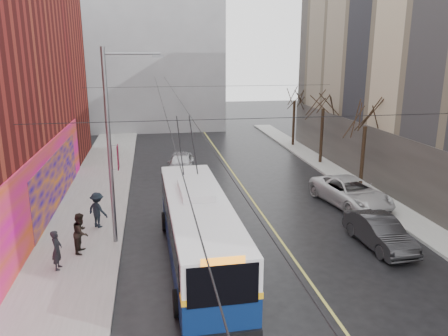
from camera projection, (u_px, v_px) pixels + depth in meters
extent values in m
cube|color=gray|center=(84.00, 229.00, 22.21)|extent=(4.00, 60.00, 0.15)
cube|color=gray|center=(392.00, 209.00, 24.95)|extent=(2.00, 60.00, 0.15)
cube|color=#BFB74C|center=(256.00, 206.00, 25.66)|extent=(0.12, 50.00, 0.01)
cube|color=#F005A8|center=(29.00, 209.00, 19.49)|extent=(0.08, 28.00, 4.00)
cube|color=#19059F|center=(57.00, 180.00, 25.32)|extent=(0.06, 12.00, 3.20)
cube|color=#4C4742|center=(393.00, 167.00, 26.52)|extent=(0.06, 36.00, 4.00)
cube|color=gray|center=(134.00, 50.00, 51.69)|extent=(20.00, 12.00, 18.00)
cylinder|color=slate|center=(110.00, 151.00, 19.44)|extent=(0.20, 0.20, 9.00)
cube|color=maroon|center=(118.00, 157.00, 19.57)|extent=(0.04, 0.60, 1.10)
cylinder|color=slate|center=(132.00, 54.00, 18.56)|extent=(2.40, 0.10, 0.10)
cube|color=slate|center=(158.00, 56.00, 18.76)|extent=(0.50, 0.22, 0.12)
cylinder|color=black|center=(161.00, 100.00, 24.17)|extent=(0.02, 60.00, 0.02)
cylinder|color=black|center=(179.00, 100.00, 24.33)|extent=(0.02, 60.00, 0.02)
cylinder|color=black|center=(272.00, 118.00, 16.16)|extent=(18.00, 0.02, 0.02)
cylinder|color=black|center=(212.00, 86.00, 31.41)|extent=(18.00, 0.02, 0.02)
cylinder|color=black|center=(362.00, 159.00, 28.24)|extent=(0.24, 0.24, 4.20)
cylinder|color=black|center=(321.00, 137.00, 34.88)|extent=(0.24, 0.24, 4.48)
cylinder|color=black|center=(294.00, 124.00, 41.56)|extent=(0.24, 0.24, 4.37)
ellipsoid|color=slate|center=(198.00, 89.00, 18.39)|extent=(0.44, 0.20, 0.12)
ellipsoid|color=slate|center=(237.00, 60.00, 19.20)|extent=(0.44, 0.20, 0.12)
ellipsoid|color=slate|center=(136.00, 88.00, 19.46)|extent=(0.44, 0.20, 0.12)
cube|color=#0A1F4E|center=(199.00, 243.00, 18.59)|extent=(2.67, 11.41, 1.42)
cube|color=silver|center=(198.00, 214.00, 18.25)|extent=(2.67, 11.41, 1.23)
cube|color=yellow|center=(198.00, 227.00, 18.41)|extent=(2.71, 11.45, 0.21)
cube|color=black|center=(223.00, 286.00, 12.88)|extent=(2.18, 0.08, 1.33)
cube|color=black|center=(185.00, 179.00, 23.70)|extent=(2.18, 0.08, 1.14)
cube|color=black|center=(168.00, 218.00, 18.05)|extent=(0.23, 10.42, 0.95)
cube|color=black|center=(227.00, 214.00, 18.50)|extent=(0.23, 10.42, 0.95)
cube|color=silver|center=(195.00, 190.00, 18.96)|extent=(1.38, 2.87, 0.28)
cylinder|color=black|center=(177.00, 303.00, 14.88)|extent=(0.30, 0.95, 0.95)
cylinder|color=black|center=(248.00, 296.00, 15.32)|extent=(0.30, 0.95, 0.95)
cylinder|color=black|center=(165.00, 221.00, 22.08)|extent=(0.30, 0.95, 0.95)
cylinder|color=black|center=(213.00, 218.00, 22.52)|extent=(0.30, 0.95, 0.95)
cylinder|color=black|center=(180.00, 144.00, 21.70)|extent=(0.12, 3.29, 2.33)
cylinder|color=black|center=(193.00, 143.00, 21.81)|extent=(0.12, 3.29, 2.33)
imported|color=#29292B|center=(380.00, 232.00, 20.18)|extent=(1.75, 4.42, 1.43)
imported|color=silver|center=(351.00, 192.00, 25.64)|extent=(3.61, 6.13, 1.60)
imported|color=#B7B7BC|center=(181.00, 163.00, 32.41)|extent=(2.46, 4.83, 1.57)
imported|color=black|center=(57.00, 250.00, 17.72)|extent=(0.43, 0.63, 1.67)
imported|color=black|center=(81.00, 233.00, 19.24)|extent=(0.81, 0.98, 1.81)
imported|color=black|center=(98.00, 210.00, 22.00)|extent=(1.34, 1.27, 1.83)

